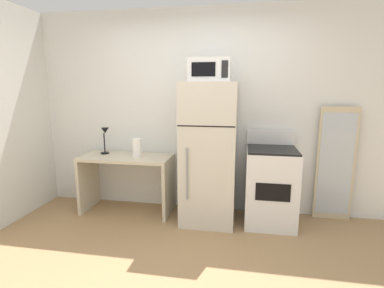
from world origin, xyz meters
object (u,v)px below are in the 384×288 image
(desk, at_px, (127,173))
(leaning_mirror, at_px, (335,164))
(oven_range, at_px, (270,186))
(paper_towel_roll, at_px, (137,148))
(refrigerator, at_px, (209,153))
(microwave, at_px, (210,70))
(desk_lamp, at_px, (105,136))

(desk, bearing_deg, leaning_mirror, 4.95)
(oven_range, bearing_deg, paper_towel_roll, -179.42)
(desk, height_order, paper_towel_roll, paper_towel_roll)
(oven_range, relative_size, leaning_mirror, 0.79)
(desk, distance_m, refrigerator, 1.13)
(desk, distance_m, oven_range, 1.82)
(desk, relative_size, refrigerator, 0.69)
(desk, relative_size, microwave, 2.53)
(oven_range, height_order, leaning_mirror, leaning_mirror)
(refrigerator, xyz_separation_m, microwave, (0.00, -0.02, 0.97))
(leaning_mirror, bearing_deg, microwave, -168.53)
(desk_lamp, relative_size, leaning_mirror, 0.25)
(leaning_mirror, bearing_deg, oven_range, -161.84)
(leaning_mirror, bearing_deg, desk, -175.05)
(oven_range, bearing_deg, microwave, -175.95)
(microwave, xyz_separation_m, leaning_mirror, (1.51, 0.31, -1.11))
(desk, bearing_deg, paper_towel_roll, -15.77)
(paper_towel_roll, distance_m, microwave, 1.31)
(desk_lamp, bearing_deg, oven_range, -2.37)
(desk_lamp, xyz_separation_m, oven_range, (2.13, -0.09, -0.52))
(desk, xyz_separation_m, leaning_mirror, (2.60, 0.22, 0.18))
(refrigerator, bearing_deg, paper_towel_roll, 179.10)
(leaning_mirror, bearing_deg, refrigerator, -169.30)
(leaning_mirror, bearing_deg, paper_towel_roll, -173.62)
(oven_range, xyz_separation_m, leaning_mirror, (0.78, 0.26, 0.23))
(desk_lamp, xyz_separation_m, paper_towel_roll, (0.48, -0.10, -0.12))
(refrigerator, height_order, leaning_mirror, refrigerator)
(microwave, relative_size, oven_range, 0.42)
(desk_lamp, height_order, refrigerator, refrigerator)
(desk_lamp, height_order, microwave, microwave)
(microwave, relative_size, leaning_mirror, 0.33)
(paper_towel_roll, relative_size, refrigerator, 0.14)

